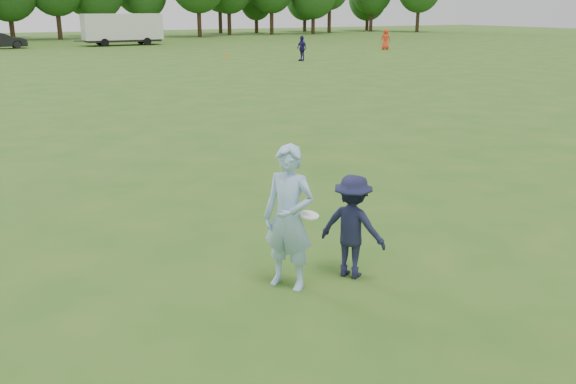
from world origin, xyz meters
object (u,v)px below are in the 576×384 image
(thrower, at_px, (289,218))
(player_far_b, at_px, (302,48))
(car_f, at_px, (0,41))
(cargo_trailer, at_px, (122,28))
(defender, at_px, (352,226))
(field_cone, at_px, (226,56))
(player_far_c, at_px, (385,39))

(thrower, height_order, player_far_b, thrower)
(player_far_b, relative_size, car_f, 0.39)
(player_far_b, distance_m, car_f, 31.84)
(player_far_b, xyz_separation_m, cargo_trailer, (-6.85, 25.68, 0.86))
(thrower, xyz_separation_m, defender, (1.00, -0.14, -0.26))
(field_cone, relative_size, cargo_trailer, 0.03)
(thrower, relative_size, defender, 1.33)
(thrower, height_order, cargo_trailer, cargo_trailer)
(defender, height_order, player_far_c, player_far_c)
(player_far_c, bearing_deg, cargo_trailer, -16.50)
(player_far_c, bearing_deg, field_cone, 33.67)
(player_far_b, xyz_separation_m, car_f, (-18.62, 25.82, -0.14))
(defender, relative_size, car_f, 0.33)
(player_far_c, xyz_separation_m, field_cone, (-17.18, -2.07, -0.81))
(defender, bearing_deg, thrower, 49.11)
(player_far_b, xyz_separation_m, field_cone, (-4.11, 4.84, -0.77))
(defender, relative_size, cargo_trailer, 0.17)
(player_far_b, distance_m, player_far_c, 14.79)
(player_far_c, distance_m, field_cone, 17.32)
(player_far_b, bearing_deg, cargo_trailer, -171.51)
(thrower, xyz_separation_m, car_f, (0.78, 59.11, -0.27))
(car_f, height_order, cargo_trailer, cargo_trailer)
(player_far_b, distance_m, cargo_trailer, 26.59)
(defender, bearing_deg, player_far_b, -61.97)
(car_f, relative_size, cargo_trailer, 0.52)
(defender, distance_m, field_cone, 40.85)
(player_far_b, relative_size, field_cone, 6.11)
(thrower, distance_m, player_far_c, 51.67)
(thrower, bearing_deg, defender, 48.07)
(field_cone, bearing_deg, player_far_c, 6.87)
(player_far_b, bearing_deg, field_cone, -146.13)
(thrower, bearing_deg, car_f, 145.06)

